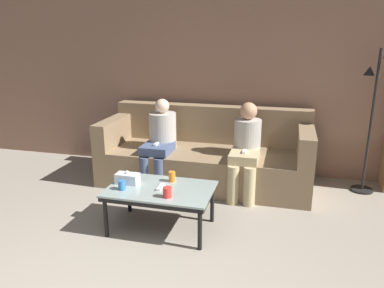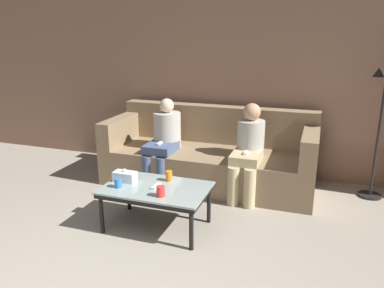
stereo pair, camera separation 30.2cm
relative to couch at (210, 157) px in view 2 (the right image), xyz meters
The scene contains 11 objects.
wall_back 1.12m from the couch, 90.00° to the left, with size 12.00×0.06×2.60m.
couch is the anchor object (origin of this frame).
coffee_table 1.31m from the couch, 96.39° to the right, with size 0.99×0.63×0.42m.
cup_near_left 1.51m from the couch, 108.59° to the right, with size 0.07×0.07×0.09m.
cup_near_right 1.13m from the couch, 94.59° to the right, with size 0.07×0.07×0.10m.
cup_far_center 1.49m from the couch, 90.69° to the right, with size 0.08×0.08×0.10m.
tissue_box 1.37m from the couch, 111.15° to the right, with size 0.22×0.12×0.13m.
game_remote 1.32m from the couch, 96.39° to the right, with size 0.04×0.15×0.02m.
standing_lamp 2.05m from the couch, ahead, with size 0.31×0.26×1.68m.
seated_person_left_end 0.62m from the couch, 157.19° to the right, with size 0.34×0.64×1.06m.
seated_person_mid_left 0.63m from the couch, 24.74° to the right, with size 0.31×0.67×1.06m.
Camera 2 is at (1.25, -1.35, 1.82)m, focal length 35.00 mm.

